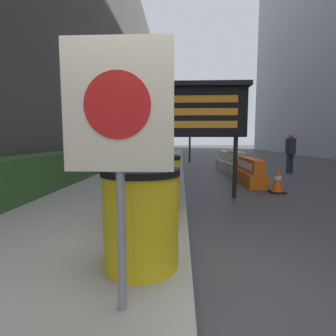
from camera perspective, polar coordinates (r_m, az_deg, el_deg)
ground_plane at (r=2.47m, az=5.41°, el=-27.15°), size 120.00×120.00×0.00m
building_left_facade at (r=13.92m, az=-17.45°, el=31.50°), size 0.40×50.40×14.70m
hedge_strip at (r=7.56m, az=-23.43°, el=-0.18°), size 0.90×7.48×0.84m
bare_tree at (r=11.75m, az=-14.19°, el=6.95°), size 1.57×1.72×2.77m
barrel_drum_foreground at (r=2.51m, az=-5.91°, el=-10.74°), size 0.73×0.73×0.93m
barrel_drum_middle at (r=3.44m, az=-4.75°, el=-6.04°), size 0.73×0.73×0.93m
barrel_drum_back at (r=4.37m, az=-2.06°, el=-3.38°), size 0.73×0.73×0.93m
warning_sign at (r=1.76m, az=-10.75°, el=9.47°), size 0.73×0.08×1.85m
message_board at (r=6.12m, az=6.31°, el=12.12°), size 2.36×0.36×2.63m
jersey_barrier_orange_far at (r=8.25m, az=17.40°, el=-1.05°), size 0.50×1.90×0.79m
jersey_barrier_cream at (r=10.25m, az=14.51°, el=0.70°), size 0.53×1.87×0.91m
jersey_barrier_white at (r=12.37m, az=12.49°, el=1.47°), size 0.65×2.01×0.81m
traffic_cone_near at (r=12.22m, az=16.13°, el=1.00°), size 0.33×0.33×0.60m
traffic_cone_mid at (r=7.22m, az=22.77°, el=-2.47°), size 0.37×0.37×0.66m
traffic_light_near_curb at (r=15.81m, az=4.82°, el=11.23°), size 0.28×0.44×3.76m
pedestrian_worker at (r=11.57m, az=25.10°, el=3.66°), size 0.28×0.43×1.61m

